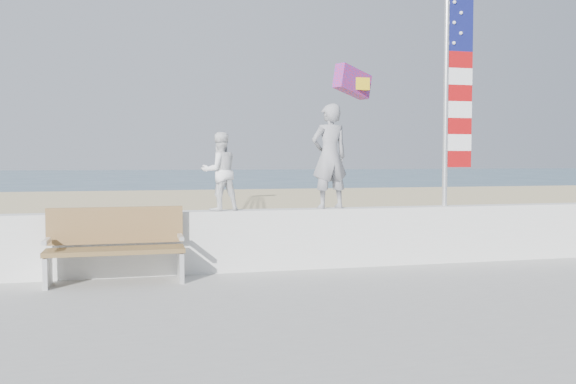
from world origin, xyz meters
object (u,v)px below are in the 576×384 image
bench (116,245)px  flag (453,87)px  child (220,171)px  adult (330,156)px

bench → flag: flag is taller
child → bench: size_ratio=0.64×
child → flag: size_ratio=0.33×
bench → flag: 5.72m
child → bench: child is taller
bench → child: bearing=17.2°
adult → child: 1.70m
adult → bench: adult is taller
child → adult: bearing=165.9°
flag → adult: bearing=180.0°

